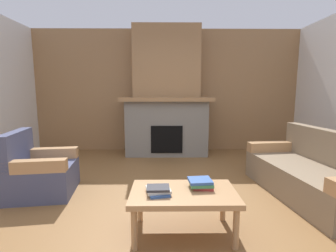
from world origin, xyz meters
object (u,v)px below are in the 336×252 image
couch (312,175)px  coffee_table (183,197)px  armchair (40,173)px  fireplace (167,100)px

couch → coffee_table: size_ratio=1.89×
armchair → couch: bearing=-1.7°
armchair → coffee_table: size_ratio=0.86×
fireplace → coffee_table: (0.14, -3.09, -0.79)m
fireplace → coffee_table: 3.19m
couch → armchair: size_ratio=2.21×
couch → coffee_table: couch is taller
fireplace → couch: 3.06m
couch → coffee_table: 1.93m
fireplace → armchair: 2.87m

